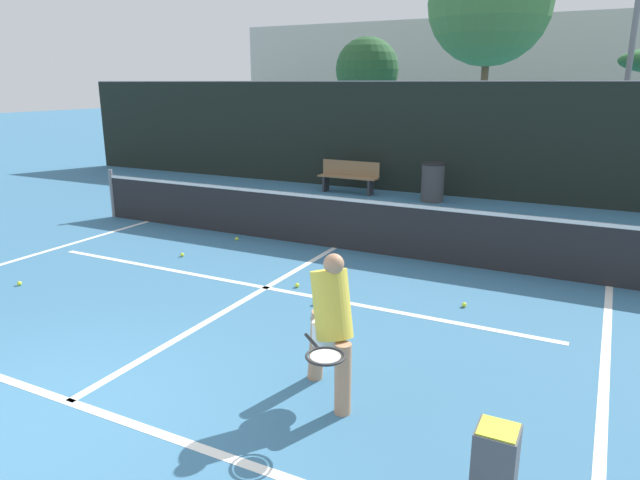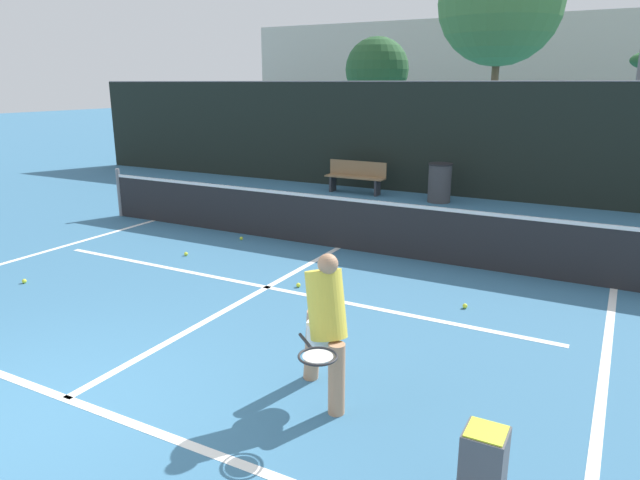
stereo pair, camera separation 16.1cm
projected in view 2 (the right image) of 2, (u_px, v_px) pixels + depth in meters
The scene contains 23 objects.
ground_plane at pixel (28, 420), 5.10m from camera, with size 100.00×100.00×0.00m, color teal.
court_baseline_near at pixel (66, 398), 5.44m from camera, with size 11.00×0.10×0.01m, color white.
court_service_line at pixel (267, 287), 8.40m from camera, with size 8.25×0.10×0.01m, color white.
court_center_mark at pixel (245, 299), 7.92m from camera, with size 0.10×5.85×0.01m, color white.
court_sideline_left at pixel (34, 255), 9.98m from camera, with size 0.10×6.85×0.01m, color white.
court_sideline_right at pixel (604, 376), 5.86m from camera, with size 0.10×6.85×0.01m, color white.
net at pixel (339, 221), 10.27m from camera, with size 11.09×0.09×1.07m.
fence_back at pixel (439, 139), 15.01m from camera, with size 24.00×0.06×2.96m.
player_practicing at pixel (325, 322), 5.25m from camera, with size 0.85×1.11×1.46m.
tennis_ball_scattered_0 at pixel (241, 238), 10.92m from camera, with size 0.07×0.07×0.07m, color #D1E033.
tennis_ball_scattered_1 at pixel (315, 315), 7.32m from camera, with size 0.07×0.07×0.07m, color #D1E033.
tennis_ball_scattered_2 at pixel (298, 285), 8.40m from camera, with size 0.07×0.07×0.07m, color #D1E033.
tennis_ball_scattered_3 at pixel (186, 254), 9.93m from camera, with size 0.07×0.07×0.07m, color #D1E033.
tennis_ball_scattered_4 at pixel (315, 303), 7.72m from camera, with size 0.07×0.07×0.07m, color #D1E033.
tennis_ball_scattered_5 at pixel (24, 281), 8.57m from camera, with size 0.07×0.07×0.07m, color #D1E033.
tennis_ball_scattered_6 at pixel (465, 306), 7.61m from camera, with size 0.07×0.07×0.07m, color #D1E033.
ball_hopper at pixel (483, 475), 3.83m from camera, with size 0.28×0.28×0.71m.
courtside_bench at pixel (356, 176), 15.47m from camera, with size 1.69×0.40×0.86m.
trash_bin at pixel (440, 183), 14.28m from camera, with size 0.60×0.60×0.98m.
parked_car at pixel (542, 162), 17.09m from camera, with size 1.69×4.66×1.42m.
tree_mid at pixel (501, 3), 21.09m from camera, with size 4.59×4.59×8.08m.
tree_east at pixel (377, 70), 24.78m from camera, with size 2.75×2.75×4.85m.
building_far at pixel (547, 77), 31.35m from camera, with size 36.00×2.40×6.43m, color beige.
Camera 2 is at (4.43, -2.71, 2.92)m, focal length 32.00 mm.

